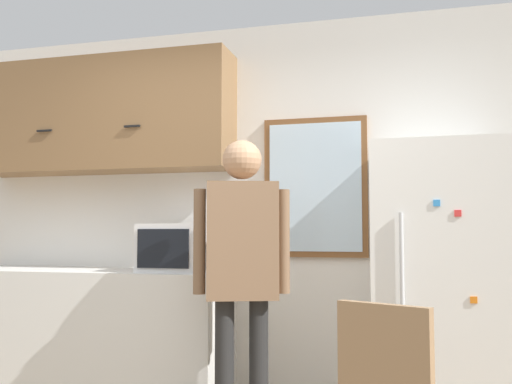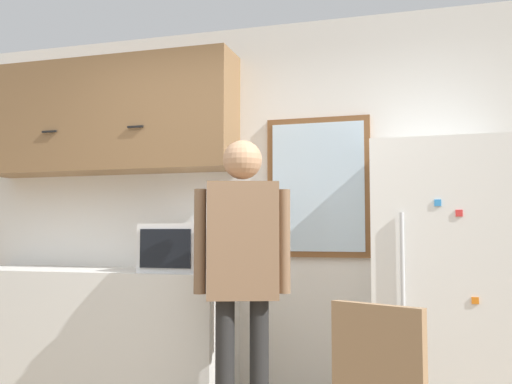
# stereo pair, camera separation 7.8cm
# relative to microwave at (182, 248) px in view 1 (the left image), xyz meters

# --- Properties ---
(back_wall) EXTENTS (6.00, 0.06, 2.70)m
(back_wall) POSITION_rel_microwave_xyz_m (0.48, 0.38, 0.26)
(back_wall) COLOR white
(back_wall) RESTS_ON ground_plane
(counter) EXTENTS (2.01, 0.61, 0.93)m
(counter) POSITION_rel_microwave_xyz_m (-0.72, 0.04, -0.62)
(counter) COLOR silver
(counter) RESTS_ON ground_plane
(upper_cabinets) EXTENTS (2.01, 0.39, 0.84)m
(upper_cabinets) POSITION_rel_microwave_xyz_m (-0.72, 0.16, 0.97)
(upper_cabinets) COLOR olive
(microwave) EXTENTS (0.51, 0.42, 0.32)m
(microwave) POSITION_rel_microwave_xyz_m (0.00, 0.00, 0.00)
(microwave) COLOR white
(microwave) RESTS_ON counter
(person) EXTENTS (0.53, 0.34, 1.73)m
(person) POSITION_rel_microwave_xyz_m (0.55, -0.45, -0.03)
(person) COLOR black
(person) RESTS_ON ground_plane
(refrigerator) EXTENTS (0.76, 0.71, 1.72)m
(refrigerator) POSITION_rel_microwave_xyz_m (1.65, -0.00, -0.23)
(refrigerator) COLOR white
(refrigerator) RESTS_ON ground_plane
(window) EXTENTS (0.72, 0.05, 0.98)m
(window) POSITION_rel_microwave_xyz_m (0.86, 0.33, 0.42)
(window) COLOR brown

